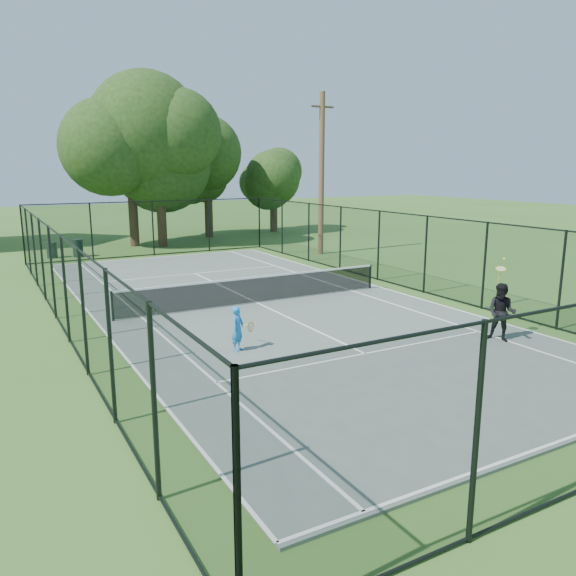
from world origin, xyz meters
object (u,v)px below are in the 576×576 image
trash_bin_left (52,250)px  trash_bin_right (78,248)px  tennis_net (257,288)px  player_black (502,312)px  player_blue (238,329)px  utility_pole (321,174)px

trash_bin_left → trash_bin_right: trash_bin_right is taller
tennis_net → player_black: size_ratio=4.51×
tennis_net → player_blue: (-2.76, -4.57, 0.08)m
tennis_net → player_black: player_black is taller
utility_pole → player_blue: utility_pole is taller
trash_bin_left → trash_bin_right: 1.32m
trash_bin_right → player_black: (7.72, -21.76, 0.39)m
utility_pole → player_black: 17.25m
trash_bin_right → player_blue: bearing=-87.0°
player_blue → player_black: bearing=-22.1°
tennis_net → trash_bin_right: 14.95m
trash_bin_left → player_black: player_black is taller
utility_pole → trash_bin_right: bearing=155.7°
tennis_net → utility_pole: 12.87m
player_black → trash_bin_right: bearing=109.5°
utility_pole → tennis_net: bearing=-132.9°
trash_bin_left → tennis_net: bearing=-71.1°
tennis_net → player_blue: bearing=-121.1°
trash_bin_left → trash_bin_right: bearing=-13.4°
tennis_net → trash_bin_right: size_ratio=10.55×
tennis_net → trash_bin_left: tennis_net is taller
trash_bin_left → trash_bin_right: (1.28, -0.31, 0.05)m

